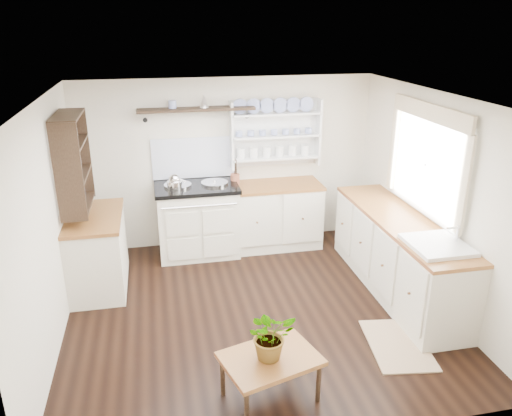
{
  "coord_description": "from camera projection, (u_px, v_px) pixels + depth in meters",
  "views": [
    {
      "loc": [
        -0.95,
        -4.65,
        3.01
      ],
      "look_at": [
        0.06,
        0.25,
        1.1
      ],
      "focal_mm": 35.0,
      "sensor_mm": 36.0,
      "label": 1
    }
  ],
  "objects": [
    {
      "name": "floor",
      "position": [
        255.0,
        309.0,
        5.5
      ],
      "size": [
        4.0,
        3.8,
        0.01
      ],
      "primitive_type": "cube",
      "color": "black",
      "rests_on": "ground"
    },
    {
      "name": "window",
      "position": [
        427.0,
        159.0,
        5.45
      ],
      "size": [
        0.08,
        1.55,
        1.22
      ],
      "color": "white",
      "rests_on": "wall_right"
    },
    {
      "name": "wall_back",
      "position": [
        227.0,
        163.0,
        6.83
      ],
      "size": [
        4.0,
        0.02,
        2.3
      ],
      "primitive_type": "cube",
      "color": "silver",
      "rests_on": "ground"
    },
    {
      "name": "ceiling",
      "position": [
        255.0,
        99.0,
        4.68
      ],
      "size": [
        4.0,
        3.8,
        0.01
      ],
      "primitive_type": "cube",
      "color": "white",
      "rests_on": "wall_back"
    },
    {
      "name": "kettle",
      "position": [
        175.0,
        183.0,
        6.31
      ],
      "size": [
        0.19,
        0.19,
        0.23
      ],
      "primitive_type": null,
      "color": "silver",
      "rests_on": "aga_cooker"
    },
    {
      "name": "potted_plant",
      "position": [
        271.0,
        335.0,
        4.0
      ],
      "size": [
        0.42,
        0.38,
        0.43
      ],
      "primitive_type": "imported",
      "rotation": [
        0.0,
        0.0,
        0.11
      ],
      "color": "#3F7233",
      "rests_on": "center_table"
    },
    {
      "name": "high_shelf",
      "position": [
        196.0,
        110.0,
        6.37
      ],
      "size": [
        1.5,
        0.29,
        0.16
      ],
      "color": "black",
      "rests_on": "wall_back"
    },
    {
      "name": "center_table",
      "position": [
        270.0,
        361.0,
        4.09
      ],
      "size": [
        0.89,
        0.74,
        0.42
      ],
      "rotation": [
        0.0,
        0.0,
        0.28
      ],
      "color": "brown",
      "rests_on": "floor"
    },
    {
      "name": "floor_rug",
      "position": [
        397.0,
        345.0,
        4.89
      ],
      "size": [
        0.66,
        0.92,
        0.02
      ],
      "primitive_type": "cube",
      "rotation": [
        0.0,
        0.0,
        -0.14
      ],
      "color": "#968157",
      "rests_on": "floor"
    },
    {
      "name": "left_shelving",
      "position": [
        73.0,
        161.0,
        5.42
      ],
      "size": [
        0.28,
        0.8,
        1.05
      ],
      "primitive_type": "cube",
      "color": "black",
      "rests_on": "wall_left"
    },
    {
      "name": "left_cabinets",
      "position": [
        98.0,
        251.0,
        5.84
      ],
      "size": [
        0.62,
        1.13,
        0.9
      ],
      "color": "beige",
      "rests_on": "floor"
    },
    {
      "name": "wall_right",
      "position": [
        433.0,
        199.0,
        5.47
      ],
      "size": [
        0.02,
        3.8,
        2.3
      ],
      "primitive_type": "cube",
      "color": "silver",
      "rests_on": "ground"
    },
    {
      "name": "wall_left",
      "position": [
        48.0,
        228.0,
        4.71
      ],
      "size": [
        0.02,
        3.8,
        2.3
      ],
      "primitive_type": "cube",
      "color": "silver",
      "rests_on": "ground"
    },
    {
      "name": "belfast_sink",
      "position": [
        436.0,
        256.0,
        4.95
      ],
      "size": [
        0.55,
        0.6,
        0.45
      ],
      "color": "white",
      "rests_on": "right_cabinets"
    },
    {
      "name": "aga_cooker",
      "position": [
        198.0,
        219.0,
        6.68
      ],
      "size": [
        1.08,
        0.75,
        1.0
      ],
      "color": "silver",
      "rests_on": "floor"
    },
    {
      "name": "right_cabinets",
      "position": [
        397.0,
        254.0,
        5.75
      ],
      "size": [
        0.62,
        2.43,
        0.9
      ],
      "color": "beige",
      "rests_on": "floor"
    },
    {
      "name": "back_cabinets",
      "position": [
        274.0,
        214.0,
        6.92
      ],
      "size": [
        1.27,
        0.63,
        0.9
      ],
      "color": "beige",
      "rests_on": "floor"
    },
    {
      "name": "plate_rack",
      "position": [
        274.0,
        132.0,
        6.78
      ],
      "size": [
        1.2,
        0.22,
        0.9
      ],
      "color": "white",
      "rests_on": "wall_back"
    },
    {
      "name": "utensil_crock",
      "position": [
        235.0,
        179.0,
        6.7
      ],
      "size": [
        0.12,
        0.12,
        0.14
      ],
      "primitive_type": "cylinder",
      "color": "brown",
      "rests_on": "back_cabinets"
    }
  ]
}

